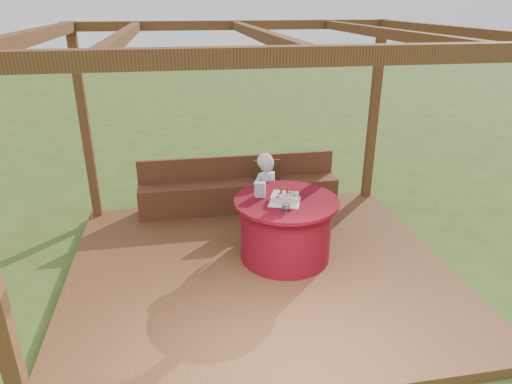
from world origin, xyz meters
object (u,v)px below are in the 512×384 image
Objects in this scene: birthday_cake at (285,198)px; gift_bag at (260,190)px; drinking_glass at (286,208)px; elderly_woman at (265,193)px; table at (286,228)px; chair at (268,188)px; bench at (239,192)px.

gift_bag is at bearing 140.54° from birthday_cake.
drinking_glass is at bearing -101.30° from birthday_cake.
gift_bag reaches higher than drinking_glass.
drinking_glass is (0.03, -1.03, 0.24)m from elderly_woman.
table is at bearing -80.09° from elderly_woman.
gift_bag is at bearing 153.29° from table.
elderly_woman reaches higher than chair.
elderly_woman is 6.33× the size of gift_bag.
elderly_woman is (-0.12, 0.70, 0.19)m from table.
drinking_glass is at bearing -88.09° from elderly_woman.
table is at bearing -9.43° from gift_bag.
birthday_cake is 0.33m from gift_bag.
birthday_cake is (-0.04, -0.06, 0.43)m from table.
drinking_glass reaches higher than bench.
birthday_cake is 0.27m from drinking_glass.
gift_bag is at bearing 113.24° from drinking_glass.
bench is 0.55m from chair.
bench is 1.72m from birthday_cake.
birthday_cake reaches higher than chair.
drinking_glass is at bearing -105.05° from table.
birthday_cake is 2.51× the size of gift_bag.
bench is 0.92m from elderly_woman.
elderly_woman is (0.23, -0.83, 0.32)m from bench.
birthday_cake is (0.32, -1.59, 0.57)m from bench.
elderly_woman is at bearing -106.58° from chair.
birthday_cake reaches higher than drinking_glass.
drinking_glass is (-0.09, -0.33, 0.43)m from table.
birthday_cake reaches higher than bench.
chair is 8.56× the size of drinking_glass.
elderly_woman reaches higher than table.
chair is 1.16m from gift_bag.
bench is 30.46× the size of drinking_glass.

